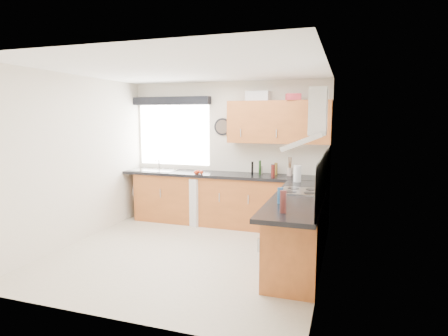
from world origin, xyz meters
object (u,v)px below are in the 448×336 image
(extractor_hood, at_px, (311,126))
(upper_cabinets, at_px, (279,122))
(oven, at_px, (300,228))
(washing_machine, at_px, (194,199))

(extractor_hood, bearing_deg, upper_cabinets, 116.13)
(oven, xyz_separation_m, washing_machine, (-2.03, 1.22, -0.01))
(oven, distance_m, upper_cabinets, 1.99)
(extractor_hood, height_order, washing_machine, extractor_hood)
(extractor_hood, distance_m, washing_machine, 2.81)
(upper_cabinets, bearing_deg, oven, -67.46)
(oven, distance_m, extractor_hood, 1.35)
(upper_cabinets, height_order, washing_machine, upper_cabinets)
(extractor_hood, relative_size, washing_machine, 0.94)
(washing_machine, bearing_deg, upper_cabinets, 23.49)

